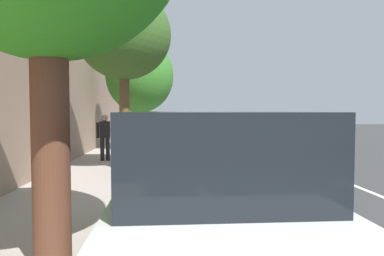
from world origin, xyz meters
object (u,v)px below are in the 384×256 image
parked_sedan_red_second (189,150)px  pedestrian_on_phone (105,135)px  parked_sedan_grey_nearest (177,128)px  bicycle_at_curb (169,139)px  parked_suv_white_mid (208,198)px  street_tree_near_cyclist (140,76)px  street_tree_mid_block (124,36)px  cyclist_with_backpack (165,128)px  fire_hydrant (136,163)px

parked_sedan_red_second → pedestrian_on_phone: size_ratio=2.62×
parked_sedan_grey_nearest → bicycle_at_curb: 5.63m
parked_sedan_grey_nearest → parked_suv_white_mid: bearing=89.7°
street_tree_near_cyclist → parked_suv_white_mid: bearing=97.8°
parked_sedan_grey_nearest → pedestrian_on_phone: pedestrian_on_phone is taller
parked_sedan_grey_nearest → street_tree_mid_block: (1.95, 15.06, 3.58)m
parked_sedan_red_second → parked_suv_white_mid: size_ratio=0.95×
bicycle_at_curb → pedestrian_on_phone: (2.37, 7.38, 0.74)m
street_tree_near_cyclist → street_tree_mid_block: (-0.00, 5.95, 0.67)m
cyclist_with_backpack → street_tree_near_cyclist: (1.15, 3.97, 2.67)m
bicycle_at_curb → cyclist_with_backpack: (0.23, -0.44, 0.62)m
pedestrian_on_phone → fire_hydrant: bearing=112.3°
bicycle_at_curb → fire_hydrant: size_ratio=1.95×
parked_suv_white_mid → street_tree_mid_block: 8.36m
bicycle_at_curb → street_tree_mid_block: (1.38, 9.48, 3.96)m
parked_suv_white_mid → street_tree_near_cyclist: bearing=-82.2°
bicycle_at_curb → street_tree_near_cyclist: (1.38, 3.52, 3.29)m
parked_sedan_red_second → bicycle_at_curb: 9.54m
cyclist_with_backpack → street_tree_near_cyclist: street_tree_near_cyclist is taller
parked_sedan_red_second → street_tree_near_cyclist: 6.96m
cyclist_with_backpack → parked_suv_white_mid: bearing=92.3°
parked_sedan_red_second → parked_suv_white_mid: 7.43m
parked_sedan_grey_nearest → parked_sedan_red_second: 15.09m
parked_sedan_red_second → street_tree_near_cyclist: (2.02, -5.99, 2.91)m
parked_sedan_grey_nearest → fire_hydrant: 16.62m
fire_hydrant → street_tree_near_cyclist: bearing=-86.3°
parked_sedan_grey_nearest → fire_hydrant: parked_sedan_grey_nearest is taller
parked_sedan_red_second → fire_hydrant: size_ratio=5.34×
parked_sedan_red_second → street_tree_near_cyclist: street_tree_near_cyclist is taller
cyclist_with_backpack → pedestrian_on_phone: bearing=74.7°
parked_suv_white_mid → street_tree_mid_block: street_tree_mid_block is taller
parked_suv_white_mid → fire_hydrant: parked_suv_white_mid is taller
parked_sedan_grey_nearest → fire_hydrant: (1.47, 16.55, -0.19)m
pedestrian_on_phone → parked_sedan_red_second: bearing=144.7°
pedestrian_on_phone → fire_hydrant: 3.91m
parked_sedan_grey_nearest → pedestrian_on_phone: (2.94, 12.97, 0.36)m
street_tree_near_cyclist → pedestrian_on_phone: street_tree_near_cyclist is taller
parked_sedan_grey_nearest → street_tree_near_cyclist: street_tree_near_cyclist is taller
bicycle_at_curb → fire_hydrant: (0.89, 10.97, 0.19)m
bicycle_at_curb → street_tree_mid_block: size_ratio=0.29×
parked_sedan_grey_nearest → parked_suv_white_mid: size_ratio=0.94×
cyclist_with_backpack → parked_sedan_grey_nearest: bearing=-98.9°
parked_sedan_red_second → cyclist_with_backpack: 9.99m
bicycle_at_curb → street_tree_mid_block: street_tree_mid_block is taller
parked_suv_white_mid → street_tree_near_cyclist: size_ratio=0.89×
bicycle_at_curb → cyclist_with_backpack: bearing=-63.0°
parked_sedan_red_second → cyclist_with_backpack: bearing=-85.0°
fire_hydrant → parked_sedan_grey_nearest: bearing=-95.1°
parked_sedan_grey_nearest → parked_suv_white_mid: (0.11, 22.52, 0.27)m
street_tree_near_cyclist → parked_sedan_grey_nearest: bearing=-102.1°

